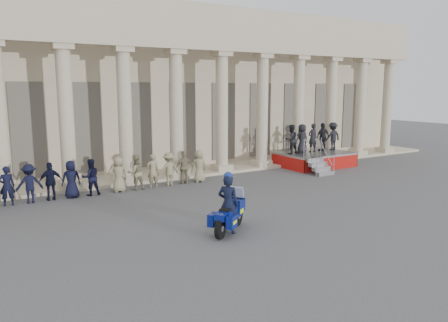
% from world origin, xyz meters
% --- Properties ---
extents(ground, '(90.00, 90.00, 0.00)m').
position_xyz_m(ground, '(0.00, 0.00, 0.00)').
color(ground, '#474749').
rests_on(ground, ground).
extents(building, '(40.00, 12.50, 9.00)m').
position_xyz_m(building, '(-0.00, 14.74, 4.52)').
color(building, tan).
rests_on(building, ground).
extents(officer_rank, '(16.30, 0.59, 1.55)m').
position_xyz_m(officer_rank, '(-6.10, 6.64, 0.77)').
color(officer_rank, black).
rests_on(officer_rank, ground).
extents(reviewing_stand, '(4.13, 3.90, 2.45)m').
position_xyz_m(reviewing_stand, '(9.52, 6.99, 1.32)').
color(reviewing_stand, gray).
rests_on(reviewing_stand, ground).
extents(motorcycle, '(1.74, 1.45, 1.32)m').
position_xyz_m(motorcycle, '(-0.86, -0.38, 0.57)').
color(motorcycle, black).
rests_on(motorcycle, ground).
extents(rider, '(0.75, 0.81, 1.94)m').
position_xyz_m(rider, '(-0.95, -0.45, 0.96)').
color(rider, black).
rests_on(rider, ground).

